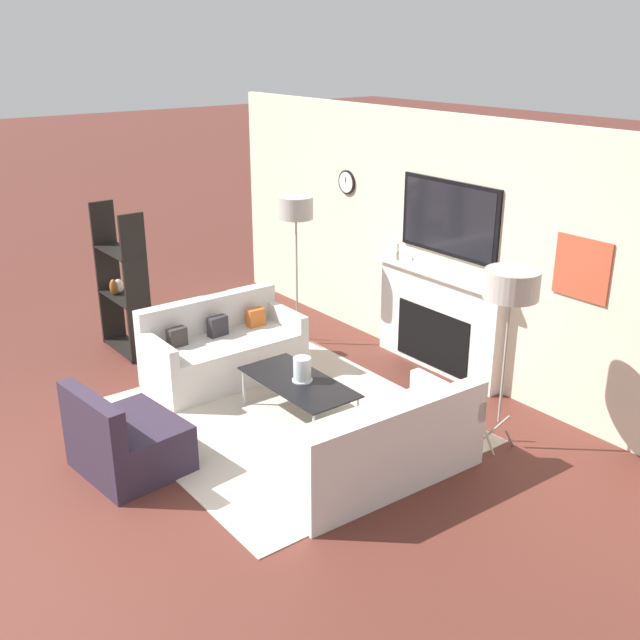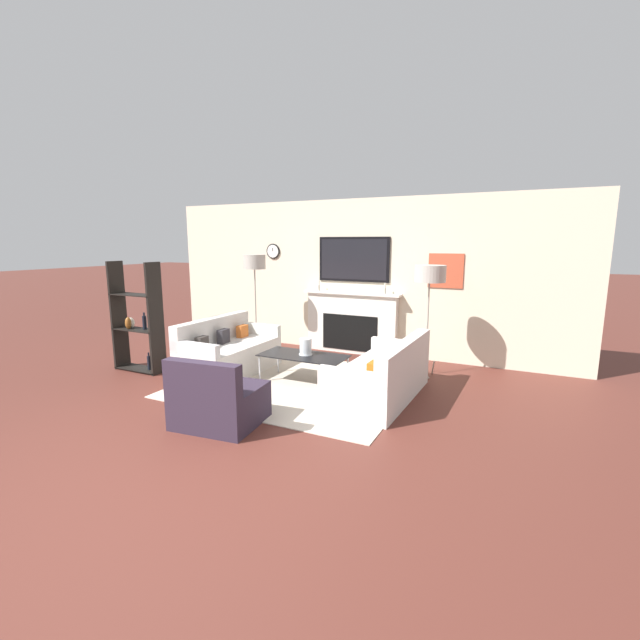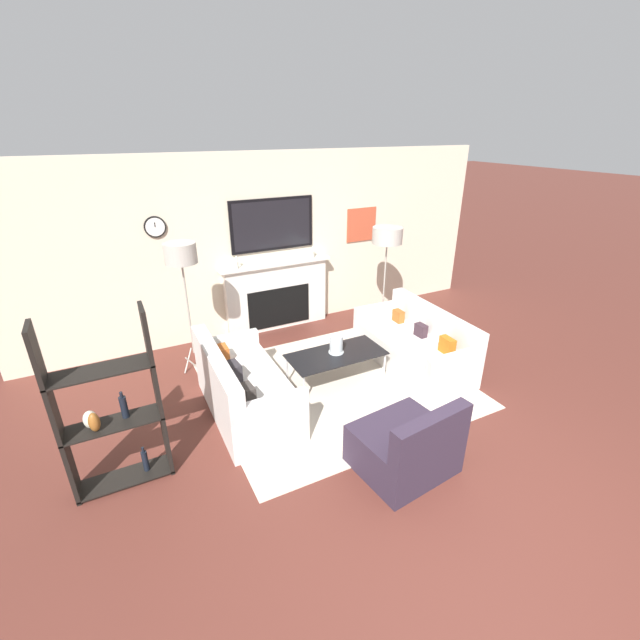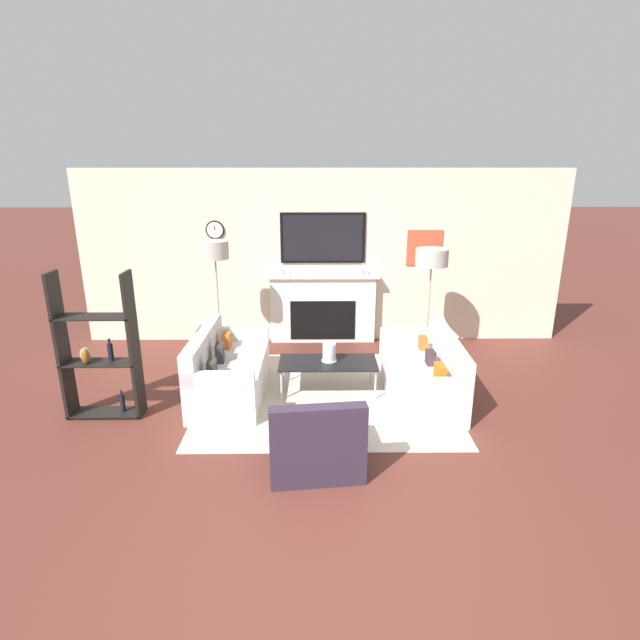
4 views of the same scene
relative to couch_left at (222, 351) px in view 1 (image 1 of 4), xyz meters
The scene contains 11 objects.
ground_plane 2.91m from the couch_left, 65.22° to the right, with size 60.00×60.00×0.00m, color #582921.
fireplace_wall 2.56m from the couch_left, 59.42° to the left, with size 7.58×0.28×2.70m.
area_rug 1.25m from the couch_left, ahead, with size 3.04×2.66×0.01m.
couch_left is the anchor object (origin of this frame).
couch_right 2.43m from the couch_left, ahead, with size 0.88×1.80×0.77m.
armchair 1.90m from the couch_left, 55.24° to the right, with size 0.93×0.85×0.78m.
coffee_table 1.25m from the couch_left, ahead, with size 1.22×0.58×0.40m.
hurricane_candle 1.29m from the couch_left, ahead, with size 0.19×0.19×0.23m.
floor_lamp_left 1.78m from the couch_left, 103.97° to the left, with size 0.38×0.38×1.76m.
floor_lamp_right 3.20m from the couch_left, 23.52° to the left, with size 0.45×0.45×1.64m.
shelf_unit 1.48m from the couch_left, 159.39° to the right, with size 0.83×0.28×1.68m.
Camera 1 is at (5.16, -0.95, 3.41)m, focal length 42.00 mm.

